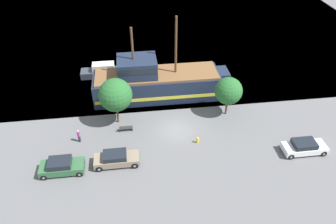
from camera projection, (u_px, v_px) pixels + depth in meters
The scene contains 12 objects.
ground_plane at pixel (177, 130), 38.42m from camera, with size 160.00×160.00×0.00m, color #5B5B5E.
water_surface at pixel (148, 4), 73.27m from camera, with size 80.00×80.00×0.00m, color #33566B.
pirate_ship at pixel (155, 82), 42.92m from camera, with size 17.72×4.98×10.88m.
moored_boat_dockside at pixel (107, 71), 48.00m from camera, with size 7.81×1.99×1.96m.
parked_car_curb_front at pixel (62, 166), 32.71m from camera, with size 4.36×1.97×1.56m.
parked_car_curb_mid at pixel (116, 159), 33.56m from camera, with size 4.59×1.87×1.52m.
parked_car_curb_rear at pixel (304, 147), 35.01m from camera, with size 4.60×1.95×1.48m.
fire_hydrant at pixel (198, 140), 36.40m from camera, with size 0.42×0.25×0.76m.
bench_promenade_east at pixel (126, 128), 38.00m from camera, with size 1.54×0.45×0.85m.
pedestrian_walking_near at pixel (79, 136), 36.32m from camera, with size 0.32×0.32×1.63m.
tree_row_east at pixel (115, 95), 37.30m from camera, with size 3.90×3.90×5.84m.
tree_row_mideast at pixel (229, 91), 38.92m from camera, with size 3.33×3.33×5.04m.
Camera 1 is at (-4.76, -29.05, 24.80)m, focal length 35.00 mm.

